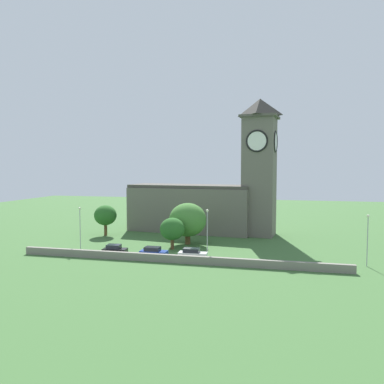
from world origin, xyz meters
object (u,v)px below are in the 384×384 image
(car_white, at_px, (192,254))
(streetlamp_west_end, at_px, (80,222))
(car_blue, at_px, (153,252))
(tree_riverside_east, at_px, (188,220))
(tree_riverside_west, at_px, (105,215))
(tree_churchyard, at_px, (172,229))
(streetlamp_west_mid, at_px, (207,225))
(car_black, at_px, (115,250))
(streetlamp_central, at_px, (368,232))
(church, at_px, (212,195))

(car_white, height_order, streetlamp_west_end, streetlamp_west_end)
(car_blue, relative_size, tree_riverside_east, 0.56)
(tree_riverside_west, xyz_separation_m, tree_churchyard, (18.13, -10.06, -0.70))
(tree_churchyard, bearing_deg, streetlamp_west_mid, -25.52)
(tree_riverside_west, bearing_deg, car_blue, -44.76)
(streetlamp_west_end, xyz_separation_m, tree_riverside_west, (-1.99, 14.14, -0.69))
(car_blue, bearing_deg, car_black, -178.23)
(tree_riverside_west, bearing_deg, car_white, -35.24)
(streetlamp_west_mid, relative_size, streetlamp_central, 1.00)
(car_black, distance_m, streetlamp_west_end, 9.41)
(streetlamp_central, bearing_deg, tree_riverside_east, 162.07)
(streetlamp_central, bearing_deg, car_black, -176.91)
(streetlamp_west_mid, bearing_deg, tree_riverside_west, 151.94)
(car_black, height_order, tree_churchyard, tree_churchyard)
(streetlamp_west_mid, bearing_deg, streetlamp_west_end, -178.34)
(car_black, distance_m, streetlamp_west_mid, 16.23)
(streetlamp_west_mid, xyz_separation_m, streetlamp_central, (24.70, -1.25, -0.01))
(streetlamp_west_mid, xyz_separation_m, tree_riverside_east, (-5.53, 8.53, -0.43))
(church, bearing_deg, streetlamp_west_mid, -81.33)
(streetlamp_west_end, relative_size, tree_riverside_east, 0.97)
(church, xyz_separation_m, tree_churchyard, (-3.67, -19.32, -4.79))
(car_white, height_order, streetlamp_west_mid, streetlamp_west_mid)
(tree_churchyard, height_order, tree_riverside_east, tree_riverside_east)
(streetlamp_central, height_order, tree_riverside_east, tree_riverside_east)
(streetlamp_west_mid, height_order, tree_riverside_east, tree_riverside_east)
(streetlamp_west_end, height_order, streetlamp_west_mid, streetlamp_west_mid)
(streetlamp_west_mid, distance_m, tree_riverside_east, 10.17)
(car_white, bearing_deg, streetlamp_west_end, 173.58)
(tree_riverside_west, bearing_deg, car_black, -59.43)
(car_blue, xyz_separation_m, streetlamp_central, (33.15, 1.95, 4.28))
(church, height_order, car_black, church)
(church, height_order, tree_riverside_east, church)
(church, xyz_separation_m, streetlamp_west_end, (-19.80, -23.40, -3.40))
(streetlamp_west_end, xyz_separation_m, streetlamp_central, (47.97, -0.58, 0.06))
(church, height_order, streetlamp_central, church)
(church, xyz_separation_m, car_blue, (-4.98, -25.93, -7.62))
(church, relative_size, streetlamp_west_end, 4.48)
(car_black, relative_size, streetlamp_west_mid, 0.53)
(car_white, bearing_deg, streetlamp_central, 3.96)
(streetlamp_central, height_order, tree_churchyard, streetlamp_central)
(car_black, distance_m, tree_riverside_east, 15.89)
(church, distance_m, tree_riverside_west, 24.03)
(car_black, bearing_deg, tree_churchyard, 39.88)
(car_blue, height_order, tree_churchyard, tree_churchyard)
(car_black, bearing_deg, church, 65.66)
(church, relative_size, streetlamp_west_mid, 4.40)
(car_white, relative_size, streetlamp_west_mid, 0.59)
(car_white, height_order, tree_riverside_west, tree_riverside_west)
(streetlamp_west_end, bearing_deg, car_white, -6.42)
(car_white, bearing_deg, tree_riverside_east, 107.67)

